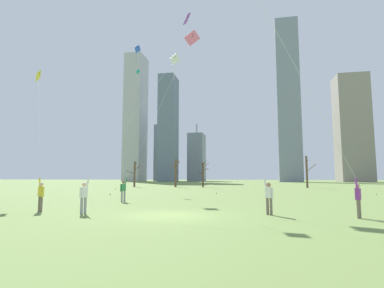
{
  "coord_description": "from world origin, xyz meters",
  "views": [
    {
      "loc": [
        3.97,
        -14.98,
        1.91
      ],
      "look_at": [
        0.0,
        6.0,
        4.25
      ],
      "focal_mm": 28.29,
      "sensor_mm": 36.0,
      "label": 1
    }
  ],
  "objects_px": {
    "kite_flyer_far_back_white": "(97,176)",
    "bare_tree_far_right_edge": "(203,174)",
    "distant_kite_drifting_left_blue": "(136,57)",
    "kite_flyer_foreground_right_yellow": "(40,156)",
    "kite_flyer_foreground_left_pink": "(143,147)",
    "bare_tree_leftmost": "(307,171)",
    "distant_kite_drifting_right_teal": "(135,88)",
    "bare_tree_left_of_center": "(176,172)",
    "bare_tree_center": "(135,174)",
    "kite_flyer_midfield_left_purple": "(246,147)",
    "kite_flyer_midfield_right_green": "(300,87)"
  },
  "relations": [
    {
      "from": "kite_flyer_midfield_right_green",
      "to": "bare_tree_leftmost",
      "type": "height_order",
      "value": "kite_flyer_midfield_right_green"
    },
    {
      "from": "kite_flyer_foreground_right_yellow",
      "to": "kite_flyer_midfield_left_purple",
      "type": "bearing_deg",
      "value": -0.52
    },
    {
      "from": "kite_flyer_midfield_right_green",
      "to": "kite_flyer_foreground_left_pink",
      "type": "bearing_deg",
      "value": 137.04
    },
    {
      "from": "bare_tree_far_right_edge",
      "to": "kite_flyer_midfield_right_green",
      "type": "bearing_deg",
      "value": -76.04
    },
    {
      "from": "kite_flyer_foreground_right_yellow",
      "to": "distant_kite_drifting_left_blue",
      "type": "relative_size",
      "value": 0.62
    },
    {
      "from": "kite_flyer_midfield_left_purple",
      "to": "kite_flyer_far_back_white",
      "type": "distance_m",
      "value": 8.4
    },
    {
      "from": "bare_tree_far_right_edge",
      "to": "bare_tree_left_of_center",
      "type": "relative_size",
      "value": 0.93
    },
    {
      "from": "kite_flyer_midfield_right_green",
      "to": "bare_tree_far_right_edge",
      "type": "height_order",
      "value": "kite_flyer_midfield_right_green"
    },
    {
      "from": "kite_flyer_midfield_right_green",
      "to": "distant_kite_drifting_left_blue",
      "type": "height_order",
      "value": "distant_kite_drifting_left_blue"
    },
    {
      "from": "kite_flyer_foreground_left_pink",
      "to": "bare_tree_leftmost",
      "type": "bearing_deg",
      "value": 61.07
    },
    {
      "from": "distant_kite_drifting_left_blue",
      "to": "bare_tree_far_right_edge",
      "type": "bearing_deg",
      "value": 73.96
    },
    {
      "from": "kite_flyer_far_back_white",
      "to": "distant_kite_drifting_right_teal",
      "type": "relative_size",
      "value": 0.59
    },
    {
      "from": "kite_flyer_midfield_left_purple",
      "to": "kite_flyer_midfield_right_green",
      "type": "bearing_deg",
      "value": -58.32
    },
    {
      "from": "kite_flyer_midfield_left_purple",
      "to": "distant_kite_drifting_right_teal",
      "type": "relative_size",
      "value": 0.76
    },
    {
      "from": "kite_flyer_far_back_white",
      "to": "bare_tree_far_right_edge",
      "type": "distance_m",
      "value": 41.33
    },
    {
      "from": "distant_kite_drifting_right_teal",
      "to": "bare_tree_far_right_edge",
      "type": "relative_size",
      "value": 3.74
    },
    {
      "from": "bare_tree_far_right_edge",
      "to": "bare_tree_left_of_center",
      "type": "xyz_separation_m",
      "value": [
        -5.42,
        0.32,
        0.3
      ]
    },
    {
      "from": "distant_kite_drifting_right_teal",
      "to": "bare_tree_leftmost",
      "type": "xyz_separation_m",
      "value": [
        27.45,
        13.29,
        -12.87
      ]
    },
    {
      "from": "kite_flyer_foreground_left_pink",
      "to": "bare_tree_far_right_edge",
      "type": "bearing_deg",
      "value": 90.2
    },
    {
      "from": "kite_flyer_midfield_right_green",
      "to": "bare_tree_left_of_center",
      "type": "distance_m",
      "value": 46.73
    },
    {
      "from": "kite_flyer_midfield_left_purple",
      "to": "kite_flyer_foreground_right_yellow",
      "type": "relative_size",
      "value": 1.17
    },
    {
      "from": "kite_flyer_foreground_left_pink",
      "to": "bare_tree_far_right_edge",
      "type": "height_order",
      "value": "kite_flyer_foreground_left_pink"
    },
    {
      "from": "distant_kite_drifting_left_blue",
      "to": "bare_tree_far_right_edge",
      "type": "xyz_separation_m",
      "value": [
        5.84,
        20.31,
        -15.09
      ]
    },
    {
      "from": "bare_tree_leftmost",
      "to": "kite_flyer_far_back_white",
      "type": "bearing_deg",
      "value": -113.83
    },
    {
      "from": "bare_tree_leftmost",
      "to": "bare_tree_left_of_center",
      "type": "bearing_deg",
      "value": 179.6
    },
    {
      "from": "kite_flyer_midfield_left_purple",
      "to": "distant_kite_drifting_right_teal",
      "type": "height_order",
      "value": "distant_kite_drifting_right_teal"
    },
    {
      "from": "distant_kite_drifting_left_blue",
      "to": "distant_kite_drifting_right_teal",
      "type": "bearing_deg",
      "value": 112.16
    },
    {
      "from": "kite_flyer_midfield_left_purple",
      "to": "bare_tree_far_right_edge",
      "type": "xyz_separation_m",
      "value": [
        -8.45,
        39.61,
        -0.98
      ]
    },
    {
      "from": "kite_flyer_foreground_right_yellow",
      "to": "distant_kite_drifting_left_blue",
      "type": "xyz_separation_m",
      "value": [
        -1.22,
        19.18,
        14.44
      ]
    },
    {
      "from": "bare_tree_leftmost",
      "to": "distant_kite_drifting_right_teal",
      "type": "bearing_deg",
      "value": -154.16
    },
    {
      "from": "kite_flyer_midfield_left_purple",
      "to": "bare_tree_left_of_center",
      "type": "bearing_deg",
      "value": 109.16
    },
    {
      "from": "kite_flyer_far_back_white",
      "to": "bare_tree_center",
      "type": "bearing_deg",
      "value": 108.77
    },
    {
      "from": "kite_flyer_far_back_white",
      "to": "bare_tree_far_right_edge",
      "type": "relative_size",
      "value": 2.21
    },
    {
      "from": "distant_kite_drifting_right_teal",
      "to": "bare_tree_leftmost",
      "type": "bearing_deg",
      "value": 25.84
    },
    {
      "from": "kite_flyer_foreground_left_pink",
      "to": "kite_flyer_midfield_right_green",
      "type": "height_order",
      "value": "kite_flyer_midfield_right_green"
    },
    {
      "from": "kite_flyer_midfield_right_green",
      "to": "bare_tree_center",
      "type": "bearing_deg",
      "value": 119.49
    },
    {
      "from": "kite_flyer_midfield_left_purple",
      "to": "kite_flyer_midfield_right_green",
      "type": "distance_m",
      "value": 4.97
    },
    {
      "from": "kite_flyer_foreground_left_pink",
      "to": "bare_tree_far_right_edge",
      "type": "distance_m",
      "value": 33.51
    },
    {
      "from": "kite_flyer_foreground_right_yellow",
      "to": "bare_tree_far_right_edge",
      "type": "relative_size",
      "value": 2.43
    },
    {
      "from": "kite_flyer_midfield_left_purple",
      "to": "bare_tree_far_right_edge",
      "type": "distance_m",
      "value": 40.51
    },
    {
      "from": "kite_flyer_far_back_white",
      "to": "distant_kite_drifting_left_blue",
      "type": "bearing_deg",
      "value": 106.48
    },
    {
      "from": "kite_flyer_far_back_white",
      "to": "bare_tree_leftmost",
      "type": "xyz_separation_m",
      "value": [
        18.31,
        41.47,
        0.95
      ]
    },
    {
      "from": "kite_flyer_far_back_white",
      "to": "bare_tree_left_of_center",
      "type": "xyz_separation_m",
      "value": [
        -5.8,
        41.64,
        0.9
      ]
    },
    {
      "from": "kite_flyer_foreground_left_pink",
      "to": "kite_flyer_foreground_right_yellow",
      "type": "height_order",
      "value": "kite_flyer_foreground_left_pink"
    },
    {
      "from": "bare_tree_left_of_center",
      "to": "kite_flyer_foreground_left_pink",
      "type": "bearing_deg",
      "value": -80.69
    },
    {
      "from": "distant_kite_drifting_right_teal",
      "to": "bare_tree_center",
      "type": "xyz_separation_m",
      "value": [
        -4.77,
        12.73,
        -13.2
      ]
    },
    {
      "from": "kite_flyer_foreground_left_pink",
      "to": "distant_kite_drifting_left_blue",
      "type": "xyz_separation_m",
      "value": [
        -5.95,
        13.15,
        13.31
      ]
    },
    {
      "from": "kite_flyer_midfield_left_purple",
      "to": "kite_flyer_foreground_right_yellow",
      "type": "xyz_separation_m",
      "value": [
        -13.06,
        0.12,
        -0.33
      ]
    },
    {
      "from": "bare_tree_center",
      "to": "kite_flyer_far_back_white",
      "type": "bearing_deg",
      "value": -71.23
    },
    {
      "from": "distant_kite_drifting_right_teal",
      "to": "distant_kite_drifting_left_blue",
      "type": "bearing_deg",
      "value": -67.84
    }
  ]
}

